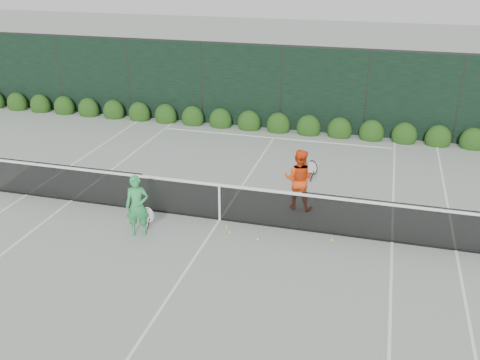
# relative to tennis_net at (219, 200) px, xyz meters

# --- Properties ---
(ground) EXTENTS (80.00, 80.00, 0.00)m
(ground) POSITION_rel_tennis_net_xyz_m (0.02, 0.00, -0.53)
(ground) COLOR gray
(ground) RESTS_ON ground
(tennis_net) EXTENTS (12.90, 0.10, 1.07)m
(tennis_net) POSITION_rel_tennis_net_xyz_m (0.00, 0.00, 0.00)
(tennis_net) COLOR #113316
(tennis_net) RESTS_ON ground
(player_woman) EXTENTS (0.66, 0.50, 1.47)m
(player_woman) POSITION_rel_tennis_net_xyz_m (-1.58, -1.17, 0.20)
(player_woman) COLOR green
(player_woman) RESTS_ON ground
(player_man) EXTENTS (0.89, 0.66, 1.59)m
(player_man) POSITION_rel_tennis_net_xyz_m (1.76, 1.18, 0.27)
(player_man) COLOR #FF4F15
(player_man) RESTS_ON ground
(court_lines) EXTENTS (11.03, 23.83, 0.01)m
(court_lines) POSITION_rel_tennis_net_xyz_m (0.02, 0.00, -0.53)
(court_lines) COLOR white
(court_lines) RESTS_ON ground
(windscreen_fence) EXTENTS (32.00, 21.07, 3.06)m
(windscreen_fence) POSITION_rel_tennis_net_xyz_m (0.02, -2.71, 0.98)
(windscreen_fence) COLOR black
(windscreen_fence) RESTS_ON ground
(hedge_row) EXTENTS (31.66, 0.65, 0.94)m
(hedge_row) POSITION_rel_tennis_net_xyz_m (0.02, 7.15, -0.30)
(hedge_row) COLOR #183B10
(hedge_row) RESTS_ON ground
(tennis_balls) EXTENTS (2.57, 0.48, 0.07)m
(tennis_balls) POSITION_rel_tennis_net_xyz_m (1.18, -0.50, -0.50)
(tennis_balls) COLOR #C4EC34
(tennis_balls) RESTS_ON ground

